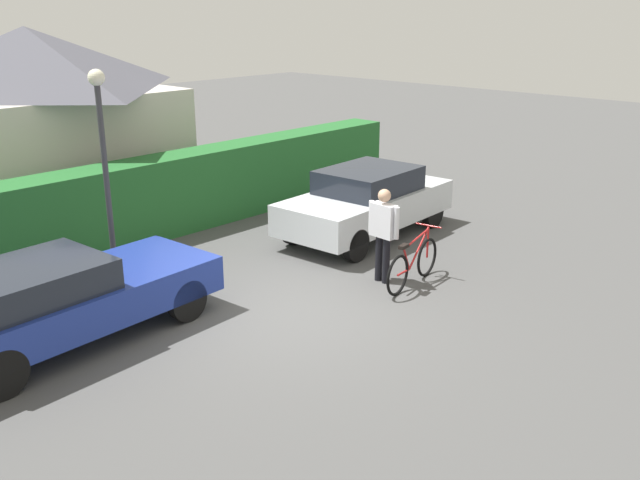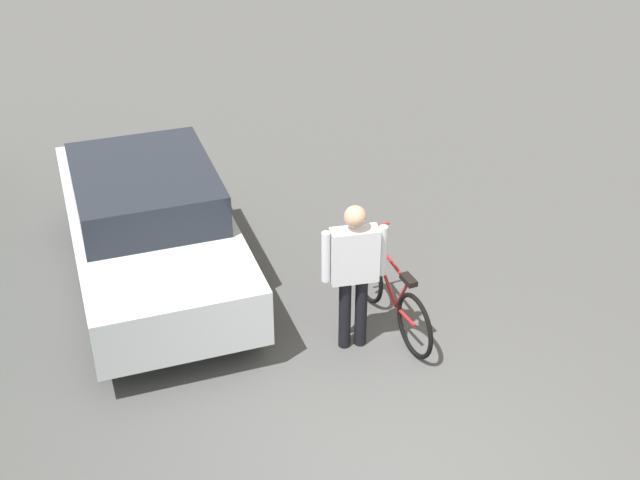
# 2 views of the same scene
# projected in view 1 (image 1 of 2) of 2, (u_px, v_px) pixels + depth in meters

# --- Properties ---
(ground_plane) EXTENTS (60.00, 60.00, 0.00)m
(ground_plane) POSITION_uv_depth(u_px,v_px,m) (288.00, 313.00, 11.23)
(ground_plane) COLOR #4B4B4B
(hedge_row) EXTENTS (15.93, 0.90, 1.66)m
(hedge_row) POSITION_uv_depth(u_px,v_px,m) (116.00, 207.00, 14.13)
(hedge_row) COLOR #24622B
(hedge_row) RESTS_ON ground
(house_distant) EXTENTS (5.59, 5.70, 4.22)m
(house_distant) POSITION_uv_depth(u_px,v_px,m) (35.00, 117.00, 16.68)
(house_distant) COLOR beige
(house_distant) RESTS_ON ground
(parked_car_near) EXTENTS (4.46, 1.93, 1.32)m
(parked_car_near) POSITION_uv_depth(u_px,v_px,m) (62.00, 298.00, 10.02)
(parked_car_near) COLOR navy
(parked_car_near) RESTS_ON ground
(parked_car_far) EXTENTS (4.25, 1.99, 1.45)m
(parked_car_far) POSITION_uv_depth(u_px,v_px,m) (367.00, 201.00, 14.81)
(parked_car_far) COLOR silver
(parked_car_far) RESTS_ON ground
(bicycle) EXTENTS (1.79, 0.50, 0.97)m
(bicycle) POSITION_uv_depth(u_px,v_px,m) (413.00, 264.00, 12.24)
(bicycle) COLOR black
(bicycle) RESTS_ON ground
(person_rider) EXTENTS (0.23, 0.68, 1.69)m
(person_rider) POSITION_uv_depth(u_px,v_px,m) (383.00, 228.00, 12.22)
(person_rider) COLOR black
(person_rider) RESTS_ON ground
(street_lamp) EXTENTS (0.28, 0.28, 3.69)m
(street_lamp) POSITION_uv_depth(u_px,v_px,m) (103.00, 145.00, 11.88)
(street_lamp) COLOR #38383D
(street_lamp) RESTS_ON ground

